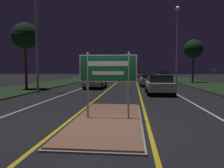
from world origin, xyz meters
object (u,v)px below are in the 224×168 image
(streetlight_left_near, at_px, (36,6))
(car_approaching_1, at_px, (90,77))
(warning_sign, at_px, (214,74))
(car_receding_3, at_px, (141,74))
(car_approaching_2, at_px, (114,75))
(car_approaching_0, at_px, (95,81))
(streetlight_right_near, at_px, (177,32))
(car_receding_0, at_px, (159,84))
(car_receding_2, at_px, (163,76))
(highway_sign, at_px, (108,71))
(car_receding_1, at_px, (149,80))

(streetlight_left_near, xyz_separation_m, car_approaching_1, (0.93, 16.44, -6.03))
(streetlight_left_near, bearing_deg, warning_sign, 27.27)
(car_receding_3, distance_m, car_approaching_1, 20.08)
(car_approaching_2, bearing_deg, car_approaching_0, -89.89)
(streetlight_left_near, relative_size, warning_sign, 5.25)
(car_receding_3, distance_m, warning_sign, 27.09)
(streetlight_right_near, bearing_deg, car_receding_3, 99.38)
(car_receding_0, bearing_deg, car_receding_2, 81.85)
(streetlight_right_near, bearing_deg, highway_sign, -107.06)
(car_receding_2, bearing_deg, car_approaching_2, 155.68)
(car_approaching_2, bearing_deg, car_approaching_1, -107.29)
(streetlight_left_near, xyz_separation_m, car_receding_0, (9.48, -0.06, -5.98))
(highway_sign, relative_size, car_approaching_1, 0.51)
(streetlight_left_near, bearing_deg, car_approaching_0, 51.95)
(car_receding_0, distance_m, car_approaching_1, 18.58)
(car_receding_2, xyz_separation_m, warning_sign, (3.83, -13.05, 0.50))
(car_receding_2, bearing_deg, car_approaching_1, -156.47)
(car_approaching_2, bearing_deg, car_receding_1, -72.30)
(car_receding_1, xyz_separation_m, car_approaching_2, (-5.55, 17.39, 0.06))
(car_approaching_1, bearing_deg, warning_sign, -27.31)
(car_approaching_0, distance_m, car_approaching_2, 20.65)
(car_receding_1, distance_m, car_receding_3, 26.54)
(streetlight_left_near, relative_size, car_approaching_1, 2.28)
(car_receding_1, height_order, car_receding_3, car_receding_3)
(streetlight_left_near, distance_m, streetlight_right_near, 18.05)
(streetlight_right_near, distance_m, car_receding_2, 10.86)
(highway_sign, height_order, warning_sign, highway_sign)
(car_receding_1, xyz_separation_m, car_approaching_1, (-8.37, 8.34, 0.00))
(car_receding_1, bearing_deg, streetlight_right_near, 48.45)
(car_receding_1, distance_m, car_approaching_0, 6.40)
(car_receding_0, relative_size, car_receding_2, 0.85)
(streetlight_right_near, relative_size, car_receding_0, 2.44)
(highway_sign, distance_m, car_approaching_2, 34.38)
(streetlight_right_near, height_order, warning_sign, streetlight_right_near)
(car_approaching_2, bearing_deg, car_receding_3, 58.07)
(car_receding_2, height_order, car_approaching_2, car_receding_2)
(streetlight_left_near, height_order, car_receding_3, streetlight_left_near)
(car_receding_3, relative_size, car_approaching_0, 0.99)
(streetlight_left_near, xyz_separation_m, car_receding_1, (9.30, 8.09, -6.03))
(highway_sign, relative_size, car_approaching_2, 0.59)
(car_receding_0, xyz_separation_m, car_approaching_1, (-8.54, 16.50, -0.05))
(streetlight_right_near, distance_m, car_receding_0, 14.28)
(car_approaching_0, distance_m, warning_sign, 13.13)
(car_receding_3, height_order, car_approaching_0, car_receding_3)
(car_approaching_1, bearing_deg, streetlight_right_near, -18.33)
(streetlight_right_near, distance_m, car_approaching_0, 13.43)
(car_approaching_0, bearing_deg, car_receding_1, 30.55)
(car_receding_3, bearing_deg, car_approaching_1, -115.08)
(car_approaching_1, height_order, car_approaching_2, car_approaching_2)
(car_receding_1, bearing_deg, highway_sign, -99.03)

